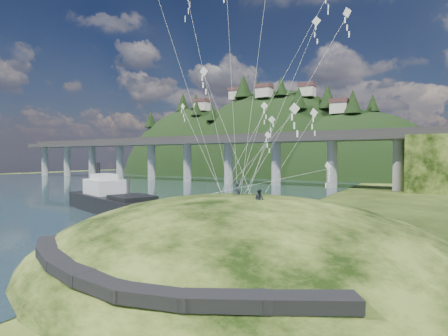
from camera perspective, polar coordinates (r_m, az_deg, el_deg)
The scene contains 10 objects.
ground at distance 31.46m, azimuth -12.22°, elevation -13.03°, with size 320.00×320.00×0.00m, color black.
water at distance 106.71m, azimuth -30.06°, elevation -2.76°, with size 240.00×240.00×0.00m, color #2D4954.
grass_hill at distance 29.04m, azimuth 2.95°, elevation -17.37°, with size 36.00×32.00×13.00m.
footpath at distance 19.18m, azimuth -15.72°, elevation -16.33°, with size 22.29×5.84×0.83m.
bridge at distance 103.73m, azimuth 3.41°, elevation 2.71°, with size 160.00×11.00×15.00m.
far_ridge at distance 158.89m, azimuth 6.44°, elevation -3.81°, with size 153.00×70.00×94.50m.
work_barge at distance 53.90m, azimuth -18.00°, elevation -4.93°, with size 21.22×11.84×7.18m.
wooden_dock at distance 40.08m, azimuth -11.18°, elevation -9.11°, with size 14.87×7.90×1.08m.
kite_flyers at distance 27.29m, azimuth 3.85°, elevation -2.82°, with size 3.92×3.09×2.01m.
kite_swarm at distance 31.16m, azimuth 7.80°, elevation 17.09°, with size 17.58×14.75×21.16m.
Camera 1 is at (20.64, -22.34, 8.03)m, focal length 28.00 mm.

